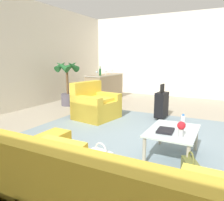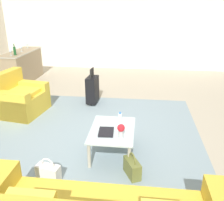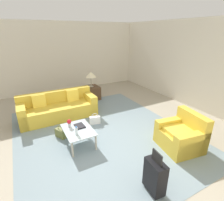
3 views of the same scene
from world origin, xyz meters
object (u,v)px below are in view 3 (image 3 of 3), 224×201
couch (58,108)px  table_lamp (91,75)px  flower_vase (69,123)px  handbag_white (95,120)px  armchair (182,136)px  coffee_table (78,131)px  water_bottle (76,131)px  handbag_olive (61,133)px  side_table (92,93)px  suitcase_black (155,176)px  coffee_table_book (80,126)px

couch → table_lamp: bearing=122.3°
couch → flower_vase: (1.57, -0.05, 0.24)m
table_lamp → handbag_white: bearing=-19.9°
armchair → coffee_table: bearing=-121.2°
armchair → water_bottle: bearing=-116.1°
couch → handbag_olive: couch is taller
flower_vase → side_table: flower_vase is taller
couch → armchair: size_ratio=2.25×
flower_vase → suitcase_black: bearing=21.0°
armchair → water_bottle: armchair is taller
suitcase_black → coffee_table: bearing=-160.7°
coffee_table → suitcase_black: 2.12m
side_table → suitcase_black: (4.80, -0.80, 0.09)m
armchair → suitcase_black: 1.62m
couch → table_lamp: (-1.01, 1.60, 0.74)m
couch → handbag_white: bearing=40.3°
couch → armchair: (3.10, 2.27, 0.00)m
suitcase_black → side_table: bearing=170.5°
water_bottle → table_lamp: (-3.00, 1.60, 0.53)m
handbag_white → handbag_olive: bearing=-77.4°
coffee_table → handbag_olive: 0.66m
table_lamp → couch: bearing=-57.7°
coffee_table_book → side_table: 3.04m
water_bottle → suitcase_black: 1.98m
side_table → couch: bearing=-57.7°
flower_vase → table_lamp: size_ratio=0.33×
table_lamp → flower_vase: bearing=-32.6°
flower_vase → suitcase_black: suitcase_black is taller
armchair → flower_vase: bearing=-123.4°
coffee_table → table_lamp: bearing=151.8°
table_lamp → suitcase_black: table_lamp is taller
flower_vase → coffee_table: bearing=34.3°
table_lamp → handbag_white: (2.03, -0.73, -0.91)m
suitcase_black → couch: bearing=-168.1°
table_lamp → handbag_white: size_ratio=1.72×
water_bottle → side_table: (-3.00, 1.60, -0.24)m
suitcase_black → water_bottle: bearing=-156.0°
handbag_olive → couch: bearing=169.5°
coffee_table → coffee_table_book: coffee_table_book is taller
flower_vase → handbag_white: bearing=120.9°
side_table → table_lamp: bearing=0.0°
armchair → suitcase_black: armchair is taller
suitcase_black → flower_vase: bearing=-159.0°
couch → handbag_olive: (1.27, -0.24, -0.17)m
armchair → couch: bearing=-143.8°
coffee_table_book → suitcase_black: suitcase_black is taller
water_bottle → handbag_white: bearing=138.2°
water_bottle → coffee_table_book: water_bottle is taller
handbag_olive → handbag_white: bearing=102.6°
armchair → table_lamp: (-4.11, -0.67, 0.74)m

